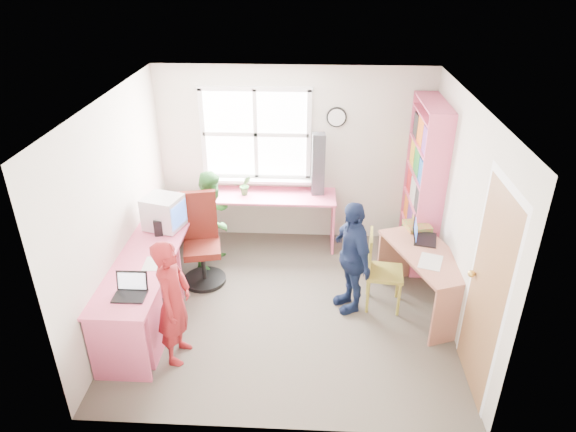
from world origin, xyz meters
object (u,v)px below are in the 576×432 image
object	(u,v)px
person_red	(174,302)
bookshelf	(423,188)
right_desk	(426,268)
person_navy	(352,257)
wooden_chair	(379,268)
person_green	(214,218)
potted_plant	(245,185)
laptop_right	(421,235)
cd_tower	(318,164)
swivel_chair	(202,244)
crt_monitor	(164,213)
laptop_left	(131,290)
l_desk	(164,285)

from	to	relation	value
person_red	bookshelf	bearing A→B (deg)	-47.72
right_desk	person_red	distance (m)	2.75
person_navy	person_red	bearing A→B (deg)	-84.04
wooden_chair	person_green	xyz separation A→B (m)	(-2.00, 0.82, 0.14)
bookshelf	potted_plant	world-z (taller)	bookshelf
laptop_right	cd_tower	bearing A→B (deg)	59.16
swivel_chair	crt_monitor	world-z (taller)	crt_monitor
bookshelf	wooden_chair	size ratio (longest dim) A/B	2.28
cd_tower	person_green	bearing A→B (deg)	-160.99
right_desk	bookshelf	size ratio (longest dim) A/B	0.66
swivel_chair	person_red	distance (m)	1.39
wooden_chair	laptop_left	size ratio (longest dim) A/B	3.03
l_desk	bookshelf	world-z (taller)	bookshelf
swivel_chair	person_navy	world-z (taller)	person_navy
bookshelf	cd_tower	xyz separation A→B (m)	(-1.32, 0.32, 0.17)
person_green	laptop_left	bearing A→B (deg)	-174.71
crt_monitor	person_red	bearing A→B (deg)	-56.40
swivel_chair	cd_tower	distance (m)	1.83
person_green	person_navy	xyz separation A→B (m)	(1.69, -0.87, 0.03)
right_desk	person_green	size ratio (longest dim) A/B	1.09
laptop_left	person_green	distance (m)	1.85
right_desk	laptop_right	world-z (taller)	laptop_right
crt_monitor	swivel_chair	bearing A→B (deg)	27.64
person_navy	person_green	bearing A→B (deg)	-138.52
laptop_left	person_green	size ratio (longest dim) A/B	0.24
right_desk	laptop_left	distance (m)	3.14
person_green	right_desk	bearing A→B (deg)	-88.75
wooden_chair	l_desk	bearing A→B (deg)	-164.54
laptop_left	potted_plant	bearing A→B (deg)	69.51
laptop_left	person_red	bearing A→B (deg)	0.61
cd_tower	person_navy	distance (m)	1.58
laptop_right	person_navy	bearing A→B (deg)	124.72
right_desk	laptop_left	xyz separation A→B (m)	(-2.98, -0.94, 0.27)
swivel_chair	crt_monitor	distance (m)	0.62
crt_monitor	cd_tower	xyz separation A→B (m)	(1.79, 1.06, 0.22)
right_desk	cd_tower	world-z (taller)	cd_tower
person_red	crt_monitor	bearing A→B (deg)	22.96
cd_tower	person_green	size ratio (longest dim) A/B	0.66
l_desk	person_green	world-z (taller)	person_green
wooden_chair	person_navy	distance (m)	0.36
l_desk	potted_plant	bearing A→B (deg)	68.12
right_desk	person_green	distance (m)	2.66
l_desk	laptop_left	world-z (taller)	laptop_left
bookshelf	crt_monitor	bearing A→B (deg)	-166.63
l_desk	person_green	distance (m)	1.27
swivel_chair	laptop_left	size ratio (longest dim) A/B	3.72
potted_plant	person_navy	distance (m)	1.92
swivel_chair	potted_plant	size ratio (longest dim) A/B	4.18
l_desk	person_navy	size ratio (longest dim) A/B	2.22
person_red	cd_tower	bearing A→B (deg)	-25.04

